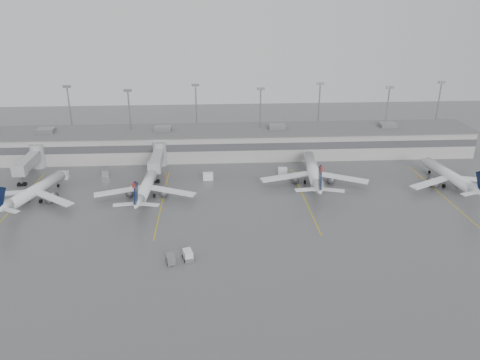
{
  "coord_description": "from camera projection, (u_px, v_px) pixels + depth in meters",
  "views": [
    {
      "loc": [
        -4.73,
        -81.31,
        47.37
      ],
      "look_at": [
        1.54,
        24.0,
        5.0
      ],
      "focal_mm": 35.0,
      "sensor_mm": 36.0,
      "label": 1
    }
  ],
  "objects": [
    {
      "name": "cone_a",
      "position": [
        37.0,
        187.0,
        121.85
      ],
      "size": [
        0.39,
        0.39,
        0.62
      ],
      "primitive_type": "cone",
      "color": "#F24605",
      "rests_on": "ground"
    },
    {
      "name": "jet_mid_right",
      "position": [
        314.0,
        172.0,
        123.74
      ],
      "size": [
        28.33,
        31.89,
        10.32
      ],
      "rotation": [
        0.0,
        0.0,
        -0.1
      ],
      "color": "white",
      "rests_on": "ground"
    },
    {
      "name": "gse_loader",
      "position": [
        105.0,
        172.0,
        130.11
      ],
      "size": [
        2.41,
        3.24,
        1.82
      ],
      "primitive_type": "cube",
      "rotation": [
        0.0,
        0.0,
        0.22
      ],
      "color": "slate",
      "rests_on": "ground"
    },
    {
      "name": "jet_mid_left",
      "position": [
        146.0,
        186.0,
        115.69
      ],
      "size": [
        25.13,
        28.22,
        9.12
      ],
      "rotation": [
        0.0,
        0.0,
        -0.05
      ],
      "color": "white",
      "rests_on": "ground"
    },
    {
      "name": "ground",
      "position": [
        239.0,
        248.0,
        93.23
      ],
      "size": [
        260.0,
        260.0,
        0.0
      ],
      "primitive_type": "plane",
      "color": "#58585A",
      "rests_on": "ground"
    },
    {
      "name": "light_masts",
      "position": [
        228.0,
        113.0,
        147.8
      ],
      "size": [
        142.4,
        8.0,
        20.6
      ],
      "color": "gray",
      "rests_on": "ground"
    },
    {
      "name": "stand_markings",
      "position": [
        234.0,
        199.0,
        115.46
      ],
      "size": [
        105.25,
        40.0,
        0.01
      ],
      "color": "gold",
      "rests_on": "ground"
    },
    {
      "name": "terminal",
      "position": [
        229.0,
        142.0,
        145.38
      ],
      "size": [
        152.0,
        17.0,
        9.45
      ],
      "color": "#A4A49F",
      "rests_on": "ground"
    },
    {
      "name": "gse_uld_a",
      "position": [
        63.0,
        175.0,
        127.73
      ],
      "size": [
        2.78,
        1.88,
        1.95
      ],
      "primitive_type": "cube",
      "rotation": [
        0.0,
        0.0,
        0.01
      ],
      "color": "white",
      "rests_on": "ground"
    },
    {
      "name": "jet_far_right",
      "position": [
        451.0,
        176.0,
        121.75
      ],
      "size": [
        25.36,
        28.56,
        9.25
      ],
      "rotation": [
        0.0,
        0.0,
        0.11
      ],
      "color": "white",
      "rests_on": "ground"
    },
    {
      "name": "gse_uld_b",
      "position": [
        208.0,
        176.0,
        127.06
      ],
      "size": [
        2.77,
        1.9,
        1.92
      ],
      "primitive_type": "cube",
      "rotation": [
        0.0,
        0.0,
        0.03
      ],
      "color": "white",
      "rests_on": "ground"
    },
    {
      "name": "cone_b",
      "position": [
        165.0,
        176.0,
        129.03
      ],
      "size": [
        0.46,
        0.46,
        0.73
      ],
      "primitive_type": "cone",
      "color": "#F24605",
      "rests_on": "ground"
    },
    {
      "name": "cone_c",
      "position": [
        273.0,
        177.0,
        128.01
      ],
      "size": [
        0.41,
        0.41,
        0.65
      ],
      "primitive_type": "cone",
      "color": "#F24605",
      "rests_on": "ground"
    },
    {
      "name": "baggage_cart",
      "position": [
        171.0,
        259.0,
        87.79
      ],
      "size": [
        2.14,
        2.9,
        1.66
      ],
      "rotation": [
        0.0,
        0.0,
        0.28
      ],
      "color": "slate",
      "rests_on": "ground"
    },
    {
      "name": "jet_bridge_right",
      "position": [
        158.0,
        157.0,
        133.01
      ],
      "size": [
        4.0,
        17.2,
        7.0
      ],
      "color": "#959799",
      "rests_on": "ground"
    },
    {
      "name": "cone_d",
      "position": [
        419.0,
        176.0,
        128.76
      ],
      "size": [
        0.4,
        0.4,
        0.63
      ],
      "primitive_type": "cone",
      "color": "#F24605",
      "rests_on": "ground"
    },
    {
      "name": "jet_far_left",
      "position": [
        34.0,
        191.0,
        113.05
      ],
      "size": [
        23.23,
        26.46,
        8.84
      ],
      "rotation": [
        0.0,
        0.0,
        -0.31
      ],
      "color": "white",
      "rests_on": "ground"
    },
    {
      "name": "jet_bridge_left",
      "position": [
        33.0,
        159.0,
        131.08
      ],
      "size": [
        4.0,
        17.2,
        7.0
      ],
      "color": "#959799",
      "rests_on": "ground"
    },
    {
      "name": "baggage_tug",
      "position": [
        188.0,
        256.0,
        89.13
      ],
      "size": [
        2.55,
        3.27,
        1.86
      ],
      "rotation": [
        0.0,
        0.0,
        0.28
      ],
      "color": "white",
      "rests_on": "ground"
    },
    {
      "name": "gse_uld_c",
      "position": [
        283.0,
        171.0,
        131.19
      ],
      "size": [
        2.58,
        1.83,
        1.74
      ],
      "primitive_type": "cube",
      "rotation": [
        0.0,
        0.0,
        -0.08
      ],
      "color": "white",
      "rests_on": "ground"
    }
  ]
}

